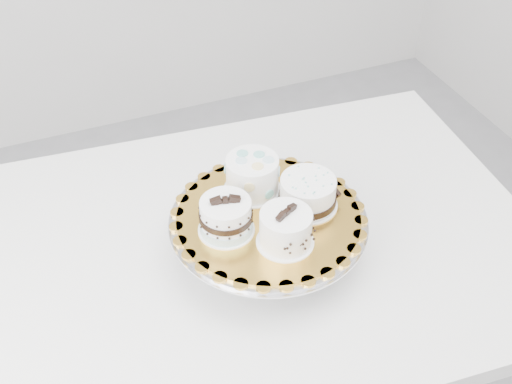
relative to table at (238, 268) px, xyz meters
name	(u,v)px	position (x,y,z in m)	size (l,w,h in m)	color
table	(238,268)	(0.00, 0.00, 0.00)	(1.32, 0.93, 0.75)	silver
cake_stand	(268,230)	(0.05, -0.05, 0.14)	(0.38, 0.38, 0.10)	gray
cake_board	(268,216)	(0.05, -0.05, 0.18)	(0.35, 0.35, 0.01)	orange
cake_swirl	(286,229)	(0.05, -0.13, 0.21)	(0.13, 0.13, 0.08)	white
cake_banded	(226,218)	(-0.04, -0.06, 0.21)	(0.11, 0.11, 0.09)	white
cake_dots	(252,175)	(0.05, 0.03, 0.22)	(0.13, 0.13, 0.08)	white
cake_ribbon	(308,193)	(0.13, -0.05, 0.21)	(0.13, 0.13, 0.06)	white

